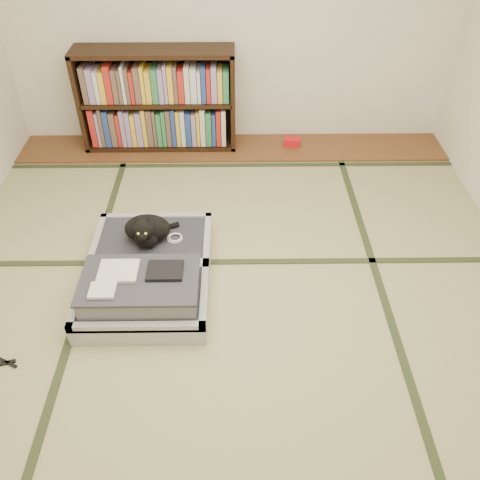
{
  "coord_description": "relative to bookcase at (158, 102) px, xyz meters",
  "views": [
    {
      "loc": [
        0.02,
        -2.27,
        2.47
      ],
      "look_at": [
        0.05,
        0.35,
        0.25
      ],
      "focal_mm": 38.0,
      "sensor_mm": 36.0,
      "label": 1
    }
  ],
  "objects": [
    {
      "name": "cat",
      "position": [
        0.09,
        -1.62,
        -0.18
      ],
      "size": [
        0.37,
        0.37,
        0.3
      ],
      "color": "black",
      "rests_on": "suitcase"
    },
    {
      "name": "room_shell",
      "position": [
        0.68,
        -2.07,
        1.01
      ],
      "size": [
        4.5,
        4.5,
        4.5
      ],
      "color": "white",
      "rests_on": "ground"
    },
    {
      "name": "floor",
      "position": [
        0.68,
        -2.07,
        -0.45
      ],
      "size": [
        4.5,
        4.5,
        0.0
      ],
      "primitive_type": "plane",
      "color": "tan",
      "rests_on": "ground"
    },
    {
      "name": "cable_coil",
      "position": [
        0.27,
        -1.59,
        -0.28
      ],
      "size": [
        0.11,
        0.11,
        0.03
      ],
      "color": "white",
      "rests_on": "suitcase"
    },
    {
      "name": "tatami_borders",
      "position": [
        0.68,
        -1.57,
        -0.45
      ],
      "size": [
        4.0,
        4.5,
        0.01
      ],
      "color": "#2D381E",
      "rests_on": "ground"
    },
    {
      "name": "bookcase",
      "position": [
        0.0,
        0.0,
        0.0
      ],
      "size": [
        1.41,
        0.32,
        0.92
      ],
      "color": "black",
      "rests_on": "wood_strip"
    },
    {
      "name": "suitcase",
      "position": [
        0.11,
        -1.91,
        -0.34
      ],
      "size": [
        0.82,
        1.1,
        0.32
      ],
      "color": "#B9B9BE",
      "rests_on": "floor"
    },
    {
      "name": "wood_strip",
      "position": [
        0.68,
        -0.07,
        -0.44
      ],
      "size": [
        4.0,
        0.5,
        0.02
      ],
      "primitive_type": "cube",
      "color": "brown",
      "rests_on": "ground"
    },
    {
      "name": "red_item",
      "position": [
        1.24,
        -0.04,
        -0.4
      ],
      "size": [
        0.16,
        0.11,
        0.07
      ],
      "primitive_type": "cube",
      "rotation": [
        0.0,
        0.0,
        -0.14
      ],
      "color": "red",
      "rests_on": "wood_strip"
    }
  ]
}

